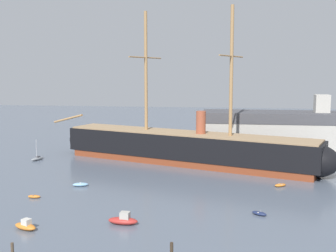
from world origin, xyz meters
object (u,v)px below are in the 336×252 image
motorboat_near_centre (123,220)px  sailboat_far_left (37,158)px  dinghy_far_right (322,168)px  motorboat_foreground_left (26,226)px  dinghy_alongside_stern (280,185)px  dockside_warehouse_right (315,134)px  tall_ship (186,147)px  dinghy_mid_left (34,196)px  motorboat_distant_centre (172,155)px  dinghy_alongside_bow (80,184)px  dinghy_mid_right (259,213)px

motorboat_near_centre → sailboat_far_left: bearing=128.0°
motorboat_near_centre → dinghy_far_right: 48.41m
motorboat_foreground_left → dinghy_alongside_stern: 42.12m
dockside_warehouse_right → tall_ship: bearing=-155.8°
sailboat_far_left → dockside_warehouse_right: size_ratio=0.08×
dinghy_mid_left → dinghy_far_right: (48.45, 27.03, -0.00)m
sailboat_far_left → motorboat_distant_centre: 29.92m
dinghy_alongside_bow → tall_ship: bearing=52.4°
dinghy_mid_left → motorboat_distant_centre: bearing=64.1°
dinghy_alongside_stern → dinghy_far_right: size_ratio=1.09×
sailboat_far_left → dinghy_alongside_stern: bearing=-16.5°
motorboat_near_centre → dinghy_alongside_stern: motorboat_near_centre is taller
tall_ship → dinghy_mid_right: bearing=-67.3°
motorboat_foreground_left → dinghy_alongside_bow: size_ratio=1.27×
tall_ship → dinghy_mid_left: size_ratio=31.93×
dinghy_mid_left → motorboat_near_centre: bearing=-29.6°
dinghy_mid_left → dinghy_alongside_bow: bearing=58.0°
dinghy_far_right → tall_ship: bearing=176.9°
dinghy_alongside_stern → motorboat_near_centre: bearing=-135.6°
motorboat_near_centre → dinghy_mid_left: motorboat_near_centre is taller
dinghy_alongside_stern → dinghy_far_right: 17.69m
sailboat_far_left → dinghy_far_right: bearing=-0.3°
dinghy_mid_left → dinghy_alongside_bow: size_ratio=0.72×
sailboat_far_left → dinghy_alongside_bow: bearing=-49.4°
tall_ship → dinghy_alongside_bow: (-16.07, -20.89, -3.16)m
dinghy_far_right → dockside_warehouse_right: dockside_warehouse_right is taller
motorboat_near_centre → dinghy_alongside_stern: bearing=44.4°
motorboat_foreground_left → motorboat_near_centre: motorboat_near_centre is taller
dinghy_mid_right → dockside_warehouse_right: (15.45, 44.79, 4.80)m
motorboat_foreground_left → dinghy_mid_right: 30.75m
dinghy_alongside_bow → motorboat_distant_centre: (12.11, 27.15, 0.13)m
motorboat_foreground_left → dockside_warehouse_right: size_ratio=0.06×
dinghy_alongside_stern → sailboat_far_left: bearing=163.5°
motorboat_foreground_left → dinghy_far_right: motorboat_foreground_left is taller
dinghy_alongside_stern → dockside_warehouse_right: dockside_warehouse_right is taller
motorboat_foreground_left → dinghy_alongside_bow: motorboat_foreground_left is taller
sailboat_far_left → motorboat_distant_centre: sailboat_far_left is taller
dinghy_alongside_stern → motorboat_distant_centre: size_ratio=0.72×
dinghy_mid_right → dockside_warehouse_right: 47.63m
motorboat_near_centre → dinghy_mid_left: (-16.57, 9.41, -0.34)m
dinghy_far_right → sailboat_far_left: bearing=179.7°
motorboat_distant_centre → dinghy_mid_left: bearing=-115.9°
dinghy_mid_right → dinghy_alongside_stern: 16.23m
dinghy_alongside_bow → dinghy_alongside_stern: size_ratio=1.19×
dinghy_alongside_bow → dinghy_far_right: (43.66, 19.37, -0.07)m
dinghy_mid_left → sailboat_far_left: size_ratio=0.44×
dinghy_alongside_stern → sailboat_far_left: size_ratio=0.51×
dinghy_alongside_stern → sailboat_far_left: sailboat_far_left is taller
motorboat_foreground_left → dinghy_alongside_stern: motorboat_foreground_left is taller
dinghy_mid_right → dinghy_alongside_bow: size_ratio=0.82×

